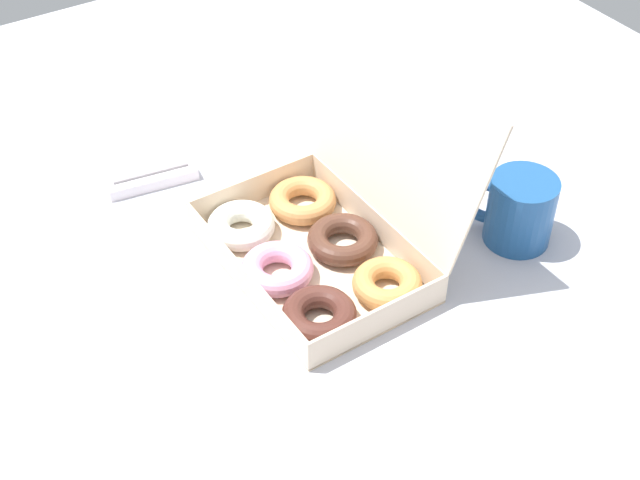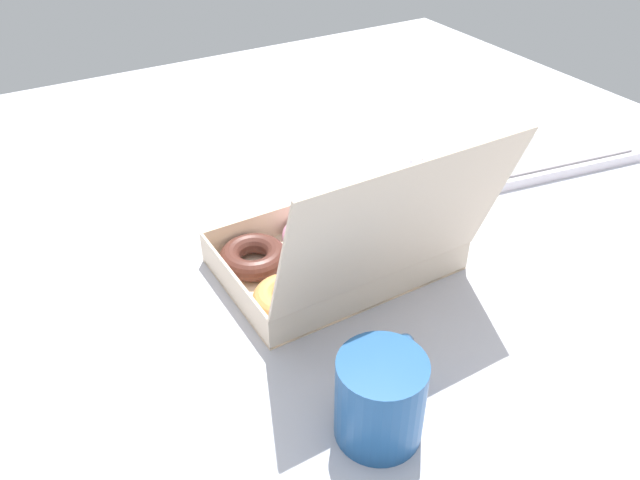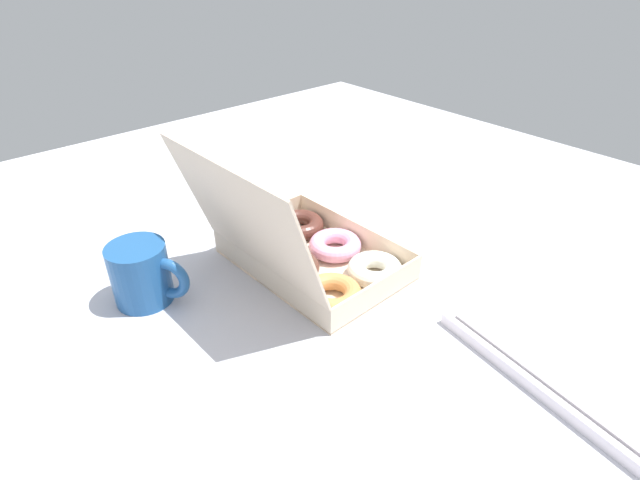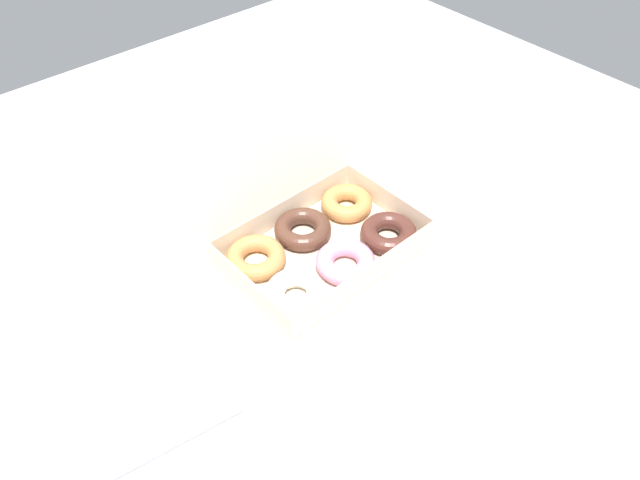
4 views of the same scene
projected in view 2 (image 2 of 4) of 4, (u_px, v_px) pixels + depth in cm
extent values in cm
cube|color=silver|center=(319.00, 261.00, 93.10)|extent=(180.00, 180.00, 2.00)
cube|color=beige|center=(333.00, 264.00, 90.56)|extent=(32.12, 21.96, 0.40)
cube|color=beige|center=(420.00, 219.00, 95.72)|extent=(0.75, 21.45, 4.60)
cube|color=beige|center=(233.00, 286.00, 82.51)|extent=(0.75, 21.45, 4.60)
cube|color=beige|center=(297.00, 215.00, 96.47)|extent=(30.97, 0.91, 4.60)
cube|color=beige|center=(376.00, 290.00, 81.77)|extent=(30.97, 0.91, 4.60)
cube|color=beige|center=(400.00, 225.00, 71.99)|extent=(31.89, 7.89, 20.40)
torus|color=white|center=(373.00, 217.00, 97.45)|extent=(11.85, 11.85, 3.15)
torus|color=#EC9BC0|center=(315.00, 236.00, 93.35)|extent=(12.17, 12.17, 3.01)
torus|color=#522A22|center=(253.00, 257.00, 89.04)|extent=(12.58, 12.58, 3.03)
torus|color=tan|center=(413.00, 251.00, 90.27)|extent=(13.30, 13.30, 2.92)
torus|color=#533124|center=(354.00, 273.00, 85.92)|extent=(10.70, 10.70, 2.89)
torus|color=#CF8B4A|center=(288.00, 299.00, 81.59)|extent=(9.47, 9.47, 3.00)
cube|color=white|center=(527.00, 160.00, 115.00)|extent=(42.89, 19.82, 1.80)
cube|color=#9B959A|center=(528.00, 155.00, 114.37)|extent=(39.29, 17.15, 0.40)
cylinder|color=#215491|center=(380.00, 399.00, 63.95)|extent=(9.37, 9.37, 10.20)
torus|color=#215491|center=(398.00, 366.00, 67.60)|extent=(7.13, 5.44, 7.40)
cylinder|color=black|center=(382.00, 377.00, 62.06)|extent=(8.25, 8.25, 0.61)
cube|color=white|center=(343.00, 166.00, 114.91)|extent=(12.60, 11.22, 0.15)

